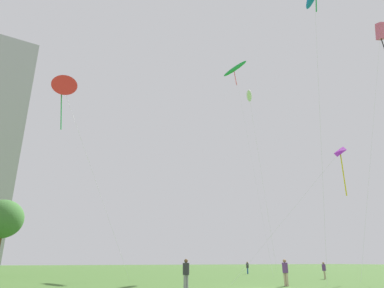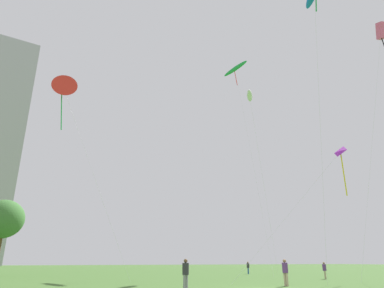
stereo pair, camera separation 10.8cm
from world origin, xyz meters
The scene contains 10 objects.
person_standing_0 centered at (11.80, 22.89, 0.91)m, with size 0.35×0.35×1.58m.
person_standing_1 centered at (2.71, 1.84, 1.03)m, with size 0.40×0.40×1.78m.
person_standing_2 centered at (11.92, 8.40, 0.90)m, with size 0.35×0.35×1.57m.
person_standing_3 centered at (-5.05, 1.06, 1.03)m, with size 0.40×0.40×1.79m.
kite_flying_1 centered at (12.87, 25.58, 33.45)m, with size 3.84×12.46×34.59m.
kite_flying_2 centered at (-13.69, 11.90, 17.21)m, with size 8.56×2.05×18.52m.
kite_flying_3 centered at (9.40, 15.90, 22.82)m, with size 8.58×9.02×23.22m.
kite_flying_4 centered at (18.24, 2.07, 25.71)m, with size 7.27×2.33×26.86m.
kite_flying_6 centered at (11.36, 3.81, 10.77)m, with size 11.88×2.02×11.98m.
park_tree_0 centered at (-19.09, 27.14, 6.38)m, with size 4.82×4.82×8.75m.
Camera 1 is at (-12.56, -19.39, 1.66)m, focal length 31.40 mm.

